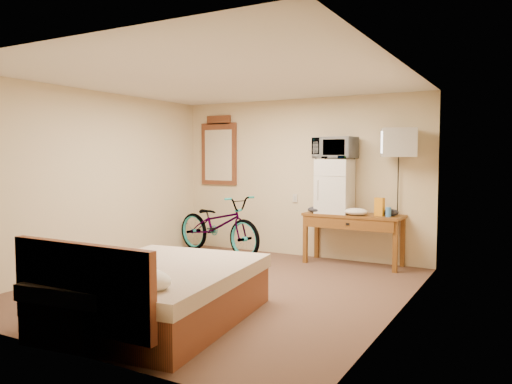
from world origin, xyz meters
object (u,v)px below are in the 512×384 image
Objects in this scene: microwave at (335,148)px; crt_television at (399,143)px; desk at (353,222)px; mini_fridge at (335,186)px; bicycle at (218,225)px; bed at (155,292)px; blue_cup at (388,212)px; wall_mirror at (219,151)px.

crt_television reaches higher than microwave.
mini_fridge reaches higher than desk.
bicycle is 3.40m from bed.
crt_television is 0.28× the size of bed.
blue_cup is at bearing -138.80° from crt_television.
bicycle is at bearing 113.02° from bed.
mini_fridge is at bearing -67.33° from bicycle.
crt_television is at bearing -70.61° from bicycle.
crt_television reaches higher than mini_fridge.
wall_mirror is 1.35m from bicycle.
mini_fridge is 2.28m from wall_mirror.
desk is 0.59m from mini_fridge.
microwave reaches higher than bicycle.
blue_cup is 3.62m from bed.
wall_mirror reaches higher than mini_fridge.
desk is 1.21× the size of wall_mirror.
desk is 2.43× the size of microwave.
wall_mirror is at bearing 173.74° from desk.
blue_cup is 0.21× the size of crt_television.
crt_television is (0.10, 0.09, 0.96)m from blue_cup.
crt_television is at bearing -1.17° from mini_fridge.
bed is at bearing -112.66° from blue_cup.
mini_fridge is 3.56m from bed.
mini_fridge is 1.12m from crt_television.
wall_mirror is at bearing 45.99° from bicycle.
blue_cup is 0.97m from crt_television.
crt_television reaches higher than desk.
blue_cup is 2.74m from bicycle.
bicycle is (-2.17, -0.25, -0.15)m from desk.
blue_cup is at bearing -3.48° from microwave.
microwave is 1.23m from blue_cup.
desk is 10.77× the size of blue_cup.
mini_fridge is 2.01m from bicycle.
bicycle is at bearing -176.11° from blue_cup.
bicycle is (-1.88, -0.29, -0.67)m from mini_fridge.
microwave is 0.93m from crt_television.
crt_television is at bearing -4.57° from wall_mirror.
bed is (-0.85, -3.37, -0.34)m from desk.
wall_mirror is 0.65× the size of bicycle.
bicycle reaches higher than blue_cup.
microwave reaches higher than mini_fridge.
mini_fridge is 0.43× the size of bicycle.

